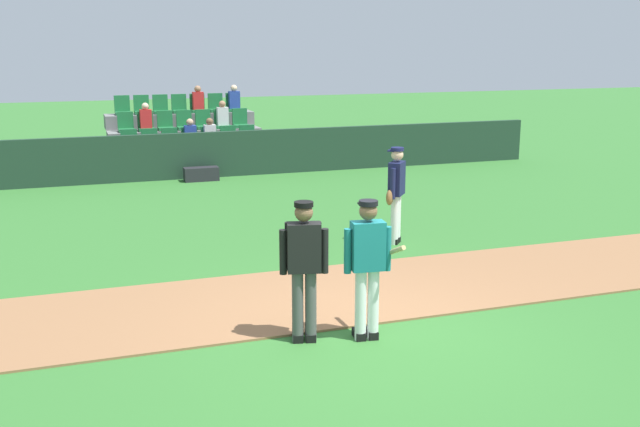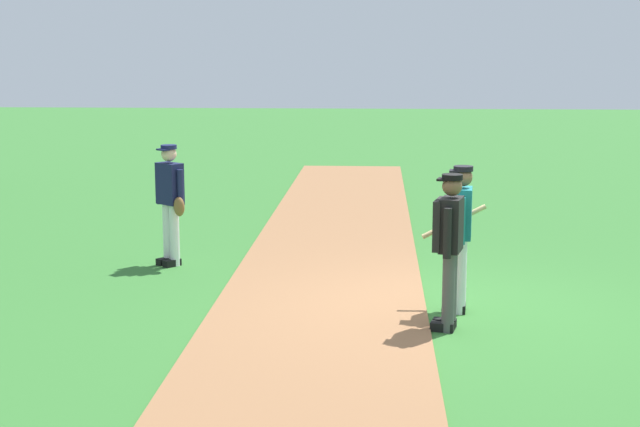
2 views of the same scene
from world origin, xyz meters
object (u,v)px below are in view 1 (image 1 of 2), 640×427
at_px(batter_teal_jersey, 368,264).
at_px(equipment_bag, 201,174).
at_px(umpire_home_plate, 304,263).
at_px(runner_navy_jersey, 396,192).

distance_m(batter_teal_jersey, equipment_bag, 11.37).
relative_size(batter_teal_jersey, equipment_bag, 1.96).
xyz_separation_m(umpire_home_plate, runner_navy_jersey, (2.96, 3.78, -0.04)).
distance_m(runner_navy_jersey, equipment_bag, 7.72).
distance_m(umpire_home_plate, runner_navy_jersey, 4.80).
distance_m(umpire_home_plate, equipment_bag, 11.19).
xyz_separation_m(batter_teal_jersey, runner_navy_jersey, (2.21, 3.98, -0.01)).
bearing_deg(equipment_bag, umpire_home_plate, -93.93).
bearing_deg(equipment_bag, runner_navy_jersey, -73.37).
bearing_deg(equipment_bag, batter_teal_jersey, -90.08).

